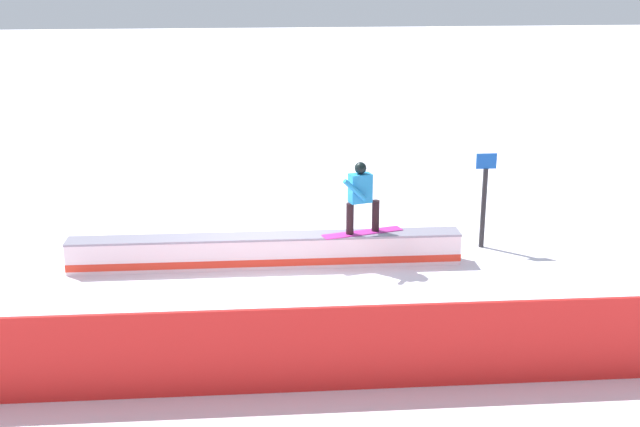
% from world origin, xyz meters
% --- Properties ---
extents(ground_plane, '(120.00, 120.00, 0.00)m').
position_xyz_m(ground_plane, '(0.00, 0.00, 0.00)').
color(ground_plane, white).
extents(grind_box, '(7.28, 0.67, 0.61)m').
position_xyz_m(grind_box, '(0.00, 0.00, 0.28)').
color(grind_box, white).
rests_on(grind_box, ground_plane).
extents(snowboarder, '(1.57, 0.66, 1.36)m').
position_xyz_m(snowboarder, '(-1.75, 0.05, 1.34)').
color(snowboarder, '#BD2A94').
rests_on(snowboarder, grind_box).
extents(safety_fence, '(10.61, 0.31, 1.19)m').
position_xyz_m(safety_fence, '(0.00, 4.63, 0.60)').
color(safety_fence, red).
rests_on(safety_fence, ground_plane).
extents(trail_marker, '(0.40, 0.10, 1.91)m').
position_xyz_m(trail_marker, '(-4.31, -0.64, 1.02)').
color(trail_marker, '#262628').
rests_on(trail_marker, ground_plane).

